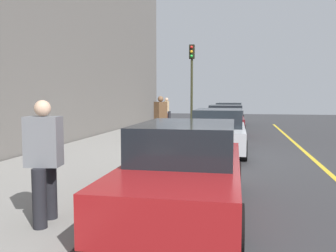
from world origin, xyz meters
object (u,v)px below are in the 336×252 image
at_px(parked_car_black, 229,114).
at_px(pedestrian_tan_coat, 167,110).
at_px(parked_car_red, 185,168).
at_px(pedestrian_brown_coat, 161,116).
at_px(parked_car_maroon, 226,120).
at_px(parked_car_silver, 218,131).
at_px(pedestrian_grey_coat, 44,158).
at_px(rolling_suitcase, 166,118).
at_px(traffic_light_pole, 192,73).

height_order(parked_car_black, pedestrian_tan_coat, pedestrian_tan_coat).
bearing_deg(parked_car_black, pedestrian_tan_coat, -78.54).
xyz_separation_m(parked_car_red, pedestrian_brown_coat, (-8.55, -2.38, 0.36)).
relative_size(parked_car_black, parked_car_maroon, 1.15).
height_order(parked_car_silver, pedestrian_grey_coat, pedestrian_grey_coat).
bearing_deg(parked_car_black, rolling_suitcase, -85.72).
bearing_deg(pedestrian_grey_coat, rolling_suitcase, -173.18).
distance_m(parked_car_black, traffic_light_pole, 6.66).
bearing_deg(parked_car_silver, parked_car_maroon, 179.97).
bearing_deg(pedestrian_brown_coat, parked_car_red, 15.53).
relative_size(parked_car_maroon, pedestrian_tan_coat, 2.46).
xyz_separation_m(parked_car_maroon, pedestrian_tan_coat, (-5.15, -4.13, 0.31)).
xyz_separation_m(pedestrian_brown_coat, pedestrian_tan_coat, (-8.82, -1.59, -0.06)).
relative_size(parked_car_red, pedestrian_grey_coat, 2.63).
height_order(pedestrian_brown_coat, traffic_light_pole, traffic_light_pole).
relative_size(parked_car_maroon, parked_car_silver, 0.90).
height_order(pedestrian_brown_coat, rolling_suitcase, pedestrian_brown_coat).
height_order(parked_car_red, rolling_suitcase, parked_car_red).
bearing_deg(pedestrian_brown_coat, traffic_light_pole, 167.72).
relative_size(pedestrian_grey_coat, traffic_light_pole, 0.40).
xyz_separation_m(parked_car_black, parked_car_red, (18.21, -0.15, -0.00)).
distance_m(parked_car_red, pedestrian_tan_coat, 17.82).
bearing_deg(parked_car_silver, rolling_suitcase, -159.33).
distance_m(parked_car_red, traffic_light_pole, 12.55).
xyz_separation_m(parked_car_black, parked_car_maroon, (5.99, 0.01, -0.00)).
xyz_separation_m(pedestrian_brown_coat, traffic_light_pole, (-3.68, 0.80, 2.01)).
bearing_deg(pedestrian_tan_coat, pedestrian_brown_coat, 10.24).
relative_size(parked_car_black, parked_car_silver, 1.03).
bearing_deg(pedestrian_grey_coat, parked_car_red, 126.89).
height_order(parked_car_maroon, parked_car_silver, same).
bearing_deg(pedestrian_brown_coat, parked_car_black, 165.36).
bearing_deg(parked_car_black, parked_car_red, -0.46).
relative_size(parked_car_maroon, pedestrian_brown_coat, 2.31).
xyz_separation_m(parked_car_black, traffic_light_pole, (5.98, -1.72, 2.37)).
xyz_separation_m(parked_car_black, parked_car_silver, (11.67, 0.01, -0.00)).
xyz_separation_m(parked_car_maroon, parked_car_silver, (5.68, -0.00, 0.00)).
xyz_separation_m(parked_car_red, pedestrian_tan_coat, (-17.37, -3.97, 0.30)).
bearing_deg(pedestrian_tan_coat, parked_car_maroon, 38.70).
distance_m(parked_car_silver, pedestrian_grey_coat, 8.16).
relative_size(parked_car_maroon, traffic_light_pole, 0.95).
distance_m(parked_car_maroon, parked_car_red, 12.22).
xyz_separation_m(parked_car_red, rolling_suitcase, (-17.89, -4.13, -0.29)).
height_order(parked_car_maroon, parked_car_red, same).
distance_m(pedestrian_brown_coat, pedestrian_tan_coat, 8.96).
relative_size(parked_car_silver, pedestrian_tan_coat, 2.74).
relative_size(parked_car_silver, rolling_suitcase, 4.76).
relative_size(pedestrian_tan_coat, rolling_suitcase, 1.73).
xyz_separation_m(parked_car_maroon, parked_car_red, (12.22, -0.16, 0.00)).
xyz_separation_m(pedestrian_tan_coat, rolling_suitcase, (-0.51, -0.16, -0.60)).
bearing_deg(parked_car_silver, parked_car_red, -1.37).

